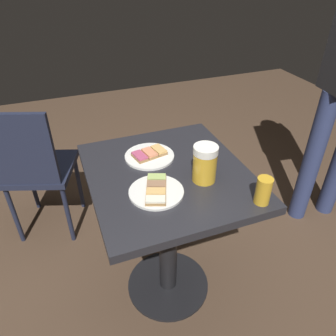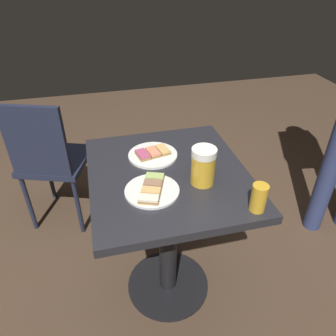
% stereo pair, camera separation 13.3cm
% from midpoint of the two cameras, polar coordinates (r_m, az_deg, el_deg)
% --- Properties ---
extents(ground_plane, '(6.00, 6.00, 0.00)m').
position_cam_midpoint_polar(ground_plane, '(1.89, 2.14, -20.10)').
color(ground_plane, '#4C3828').
extents(cafe_table, '(0.72, 0.66, 0.77)m').
position_cam_midpoint_polar(cafe_table, '(1.46, 2.63, -6.75)').
color(cafe_table, black).
rests_on(cafe_table, ground_plane).
extents(plate_near, '(0.21, 0.21, 0.03)m').
position_cam_midpoint_polar(plate_near, '(1.23, 0.23, -4.01)').
color(plate_near, white).
rests_on(plate_near, cafe_table).
extents(plate_far, '(0.22, 0.22, 0.03)m').
position_cam_midpoint_polar(plate_far, '(1.44, -0.08, 2.39)').
color(plate_far, white).
rests_on(plate_far, cafe_table).
extents(beer_mug, '(0.14, 0.11, 0.15)m').
position_cam_midpoint_polar(beer_mug, '(1.26, 9.36, 0.33)').
color(beer_mug, gold).
rests_on(beer_mug, cafe_table).
extents(beer_glass_small, '(0.06, 0.06, 0.11)m').
position_cam_midpoint_polar(beer_glass_small, '(1.19, 18.99, -5.16)').
color(beer_glass_small, gold).
rests_on(beer_glass_small, cafe_table).
extents(cafe_chair, '(0.48, 0.48, 0.88)m').
position_cam_midpoint_polar(cafe_chair, '(2.02, -18.60, 1.68)').
color(cafe_chair, '#1E2338').
rests_on(cafe_chair, ground_plane).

